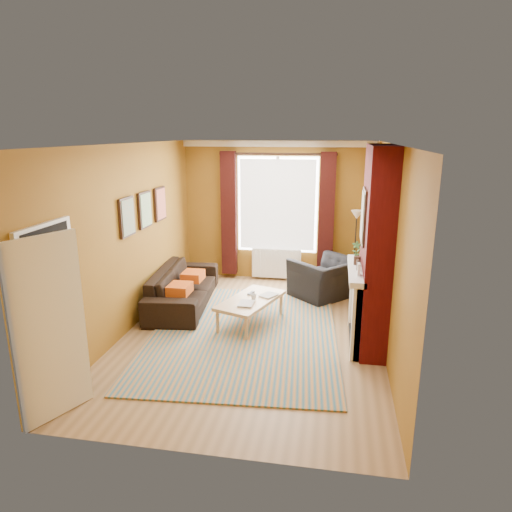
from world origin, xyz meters
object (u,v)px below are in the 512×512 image
(armchair, at_px, (325,278))
(floor_lamp, at_px, (356,227))
(coffee_table, at_px, (251,301))
(wicker_stool, at_px, (308,280))
(sofa, at_px, (183,287))

(armchair, bearing_deg, floor_lamp, -178.78)
(coffee_table, distance_m, wicker_stool, 1.94)
(wicker_stool, xyz_separation_m, floor_lamp, (0.87, 0.28, 1.00))
(sofa, distance_m, floor_lamp, 3.42)
(sofa, height_order, coffee_table, sofa)
(coffee_table, xyz_separation_m, floor_lamp, (1.65, 2.05, 0.84))
(sofa, distance_m, armchair, 2.58)
(sofa, distance_m, coffee_table, 1.45)
(sofa, bearing_deg, wicker_stool, -66.79)
(coffee_table, bearing_deg, floor_lamp, 70.55)
(wicker_stool, bearing_deg, floor_lamp, 17.98)
(sofa, bearing_deg, floor_lamp, -69.84)
(sofa, xyz_separation_m, wicker_stool, (2.10, 1.17, -0.12))
(sofa, relative_size, wicker_stool, 5.45)
(sofa, height_order, armchair, armchair)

